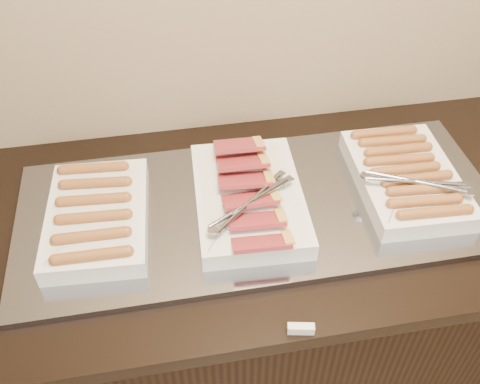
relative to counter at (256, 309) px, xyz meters
name	(u,v)px	position (x,y,z in m)	size (l,w,h in m)	color
counter	(256,309)	(0.00, 0.00, 0.00)	(2.06, 0.76, 0.90)	black
warming_tray	(259,207)	(0.00, 0.00, 0.46)	(1.20, 0.50, 0.02)	gray
dish_left	(97,216)	(-0.40, 0.00, 0.50)	(0.25, 0.36, 0.07)	silver
dish_center	(249,197)	(-0.03, 0.00, 0.50)	(0.28, 0.41, 0.09)	silver
dish_right	(406,177)	(0.38, 0.00, 0.50)	(0.27, 0.38, 0.08)	silver
label_holder	(301,329)	(0.01, -0.36, 0.46)	(0.06, 0.02, 0.02)	silver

